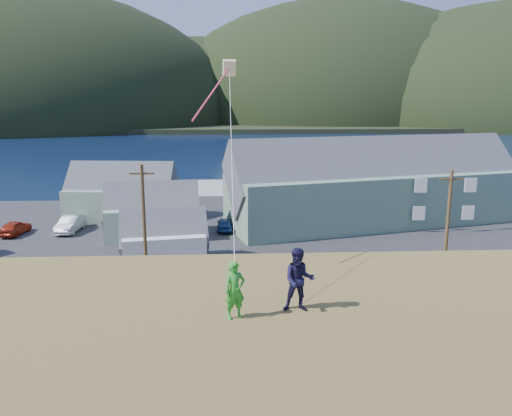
{
  "coord_description": "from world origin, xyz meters",
  "views": [
    {
      "loc": [
        1.26,
        -31.08,
        13.01
      ],
      "look_at": [
        2.28,
        -11.48,
        8.8
      ],
      "focal_mm": 35.0,
      "sensor_mm": 36.0,
      "label": 1
    }
  ],
  "objects_px": {
    "lodge": "(377,184)",
    "shed_white": "(164,239)",
    "kite_flyer_green": "(235,290)",
    "shed_palegreen_far": "(121,193)",
    "shed_palegreen_near": "(152,212)",
    "kite_flyer_navy": "(299,280)",
    "wharf": "(180,190)"
  },
  "relations": [
    {
      "from": "shed_palegreen_near",
      "to": "kite_flyer_green",
      "type": "xyz_separation_m",
      "value": [
        7.7,
        -34.83,
        5.53
      ]
    },
    {
      "from": "shed_palegreen_far",
      "to": "kite_flyer_green",
      "type": "xyz_separation_m",
      "value": [
        12.24,
        -42.59,
        5.01
      ]
    },
    {
      "from": "wharf",
      "to": "kite_flyer_green",
      "type": "xyz_separation_m",
      "value": [
        7.35,
        -58.35,
        7.55
      ]
    },
    {
      "from": "kite_flyer_navy",
      "to": "kite_flyer_green",
      "type": "bearing_deg",
      "value": -163.42
    },
    {
      "from": "kite_flyer_green",
      "to": "lodge",
      "type": "bearing_deg",
      "value": 46.1
    },
    {
      "from": "lodge",
      "to": "shed_palegreen_far",
      "type": "bearing_deg",
      "value": 158.21
    },
    {
      "from": "lodge",
      "to": "shed_white",
      "type": "xyz_separation_m",
      "value": [
        -21.09,
        -12.77,
        -2.23
      ]
    },
    {
      "from": "lodge",
      "to": "shed_white",
      "type": "bearing_deg",
      "value": -163.73
    },
    {
      "from": "shed_white",
      "to": "shed_palegreen_far",
      "type": "xyz_separation_m",
      "value": [
        -6.75,
        16.12,
        0.86
      ]
    },
    {
      "from": "shed_palegreen_far",
      "to": "kite_flyer_navy",
      "type": "relative_size",
      "value": 6.7
    },
    {
      "from": "lodge",
      "to": "shed_palegreen_near",
      "type": "height_order",
      "value": "lodge"
    },
    {
      "from": "shed_palegreen_near",
      "to": "kite_flyer_navy",
      "type": "distance_m",
      "value": 36.16
    },
    {
      "from": "shed_palegreen_near",
      "to": "shed_white",
      "type": "bearing_deg",
      "value": -81.1
    },
    {
      "from": "lodge",
      "to": "shed_palegreen_near",
      "type": "relative_size",
      "value": 3.51
    },
    {
      "from": "shed_white",
      "to": "kite_flyer_green",
      "type": "distance_m",
      "value": 27.66
    },
    {
      "from": "shed_palegreen_near",
      "to": "kite_flyer_navy",
      "type": "relative_size",
      "value": 5.22
    },
    {
      "from": "wharf",
      "to": "shed_palegreen_far",
      "type": "bearing_deg",
      "value": -107.24
    },
    {
      "from": "shed_palegreen_far",
      "to": "shed_white",
      "type": "bearing_deg",
      "value": -61.62
    },
    {
      "from": "shed_white",
      "to": "kite_flyer_navy",
      "type": "xyz_separation_m",
      "value": [
        7.29,
        -26.07,
        5.98
      ]
    },
    {
      "from": "lodge",
      "to": "kite_flyer_green",
      "type": "relative_size",
      "value": 20.88
    },
    {
      "from": "lodge",
      "to": "kite_flyer_navy",
      "type": "relative_size",
      "value": 18.31
    },
    {
      "from": "kite_flyer_green",
      "to": "kite_flyer_navy",
      "type": "height_order",
      "value": "kite_flyer_navy"
    },
    {
      "from": "shed_white",
      "to": "shed_palegreen_far",
      "type": "relative_size",
      "value": 0.62
    },
    {
      "from": "shed_palegreen_far",
      "to": "lodge",
      "type": "bearing_deg",
      "value": -1.2
    },
    {
      "from": "wharf",
      "to": "shed_palegreen_near",
      "type": "height_order",
      "value": "shed_palegreen_near"
    },
    {
      "from": "wharf",
      "to": "shed_white",
      "type": "distance_m",
      "value": 31.98
    },
    {
      "from": "shed_palegreen_near",
      "to": "lodge",
      "type": "bearing_deg",
      "value": 4.86
    },
    {
      "from": "wharf",
      "to": "lodge",
      "type": "bearing_deg",
      "value": -39.8
    },
    {
      "from": "shed_white",
      "to": "kite_flyer_navy",
      "type": "height_order",
      "value": "kite_flyer_navy"
    },
    {
      "from": "shed_palegreen_far",
      "to": "kite_flyer_green",
      "type": "relative_size",
      "value": 7.65
    },
    {
      "from": "wharf",
      "to": "kite_flyer_navy",
      "type": "relative_size",
      "value": 14.25
    },
    {
      "from": "kite_flyer_green",
      "to": "kite_flyer_navy",
      "type": "xyz_separation_m",
      "value": [
        1.8,
        0.4,
        0.11
      ]
    }
  ]
}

